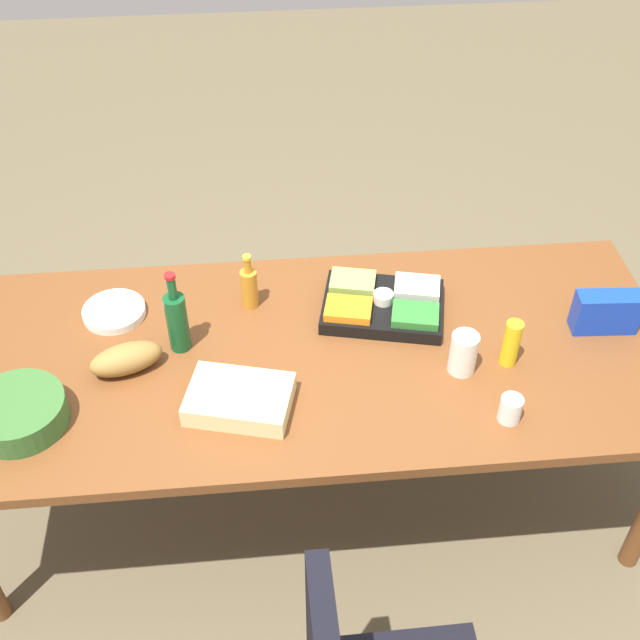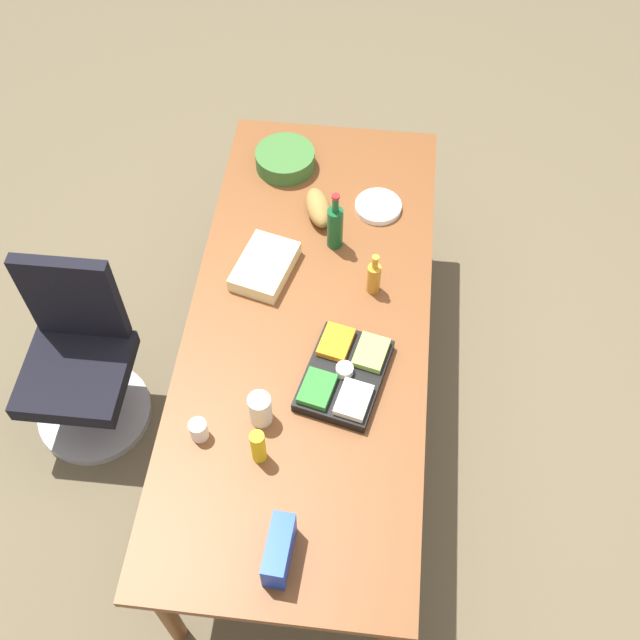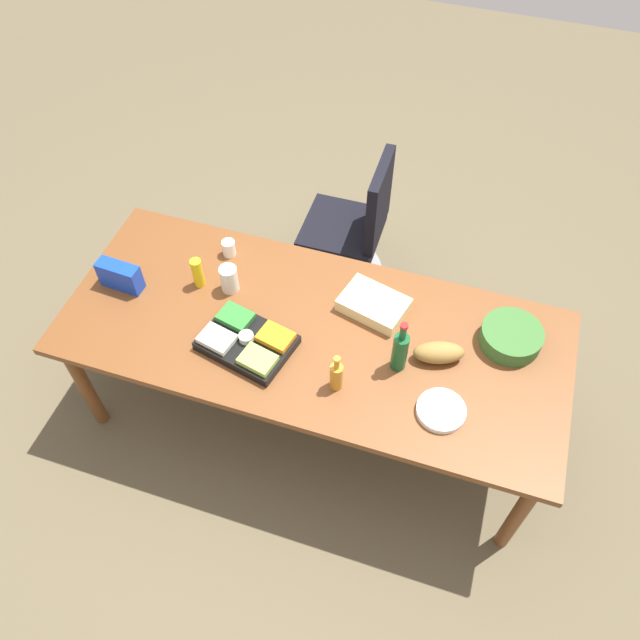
{
  "view_description": "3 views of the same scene",
  "coord_description": "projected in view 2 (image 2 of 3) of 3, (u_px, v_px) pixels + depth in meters",
  "views": [
    {
      "loc": [
        -0.15,
        -1.9,
        2.67
      ],
      "look_at": [
        0.03,
        0.07,
        0.86
      ],
      "focal_mm": 44.57,
      "sensor_mm": 36.0,
      "label": 1
    },
    {
      "loc": [
        1.84,
        0.26,
        3.44
      ],
      "look_at": [
        0.04,
        0.06,
        0.84
      ],
      "focal_mm": 42.75,
      "sensor_mm": 36.0,
      "label": 2
    },
    {
      "loc": [
        -0.6,
        1.74,
        3.27
      ],
      "look_at": [
        -0.03,
        -0.01,
        0.86
      ],
      "focal_mm": 35.81,
      "sensor_mm": 36.0,
      "label": 3
    }
  ],
  "objects": [
    {
      "name": "dressing_bottle",
      "position": [
        374.0,
        277.0,
        3.27
      ],
      "size": [
        0.07,
        0.07,
        0.22
      ],
      "color": "#C38024",
      "rests_on": "conference_table"
    },
    {
      "name": "office_chair",
      "position": [
        82.0,
        368.0,
        3.6
      ],
      "size": [
        0.56,
        0.56,
        0.96
      ],
      "color": "gray",
      "rests_on": "ground"
    },
    {
      "name": "chip_bag_blue",
      "position": [
        279.0,
        550.0,
        2.6
      ],
      "size": [
        0.22,
        0.09,
        0.15
      ],
      "primitive_type": "cube",
      "rotation": [
        0.0,
        0.0,
        -0.06
      ],
      "color": "#143CC2",
      "rests_on": "conference_table"
    },
    {
      "name": "wine_bottle",
      "position": [
        335.0,
        226.0,
        3.39
      ],
      "size": [
        0.09,
        0.09,
        0.31
      ],
      "color": "#134E26",
      "rests_on": "conference_table"
    },
    {
      "name": "bread_loaf",
      "position": [
        318.0,
        208.0,
        3.55
      ],
      "size": [
        0.26,
        0.18,
        0.1
      ],
      "primitive_type": "ellipsoid",
      "rotation": [
        0.0,
        0.0,
        0.32
      ],
      "color": "olive",
      "rests_on": "conference_table"
    },
    {
      "name": "ground_plane",
      "position": [
        310.0,
        408.0,
        3.88
      ],
      "size": [
        10.0,
        10.0,
        0.0
      ],
      "primitive_type": "plane",
      "color": "brown"
    },
    {
      "name": "salad_bowl",
      "position": [
        285.0,
        159.0,
        3.74
      ],
      "size": [
        0.32,
        0.32,
        0.09
      ],
      "primitive_type": "cylinder",
      "rotation": [
        0.0,
        0.0,
        -0.1
      ],
      "color": "#35652C",
      "rests_on": "conference_table"
    },
    {
      "name": "paper_plate_stack",
      "position": [
        378.0,
        207.0,
        3.6
      ],
      "size": [
        0.25,
        0.25,
        0.03
      ],
      "primitive_type": "cylinder",
      "rotation": [
        0.0,
        0.0,
        0.17
      ],
      "color": "white",
      "rests_on": "conference_table"
    },
    {
      "name": "sheet_cake",
      "position": [
        265.0,
        266.0,
        3.37
      ],
      "size": [
        0.37,
        0.29,
        0.07
      ],
      "primitive_type": "cube",
      "rotation": [
        0.0,
        0.0,
        -0.26
      ],
      "color": "beige",
      "rests_on": "conference_table"
    },
    {
      "name": "mayo_jar",
      "position": [
        260.0,
        409.0,
        2.92
      ],
      "size": [
        0.1,
        0.1,
        0.15
      ],
      "primitive_type": "cylinder",
      "rotation": [
        0.0,
        0.0,
        -0.15
      ],
      "color": "white",
      "rests_on": "conference_table"
    },
    {
      "name": "mustard_bottle",
      "position": [
        258.0,
        447.0,
        2.81
      ],
      "size": [
        0.06,
        0.06,
        0.17
      ],
      "primitive_type": "cylinder",
      "rotation": [
        0.0,
        0.0,
        -0.13
      ],
      "color": "yellow",
      "rests_on": "conference_table"
    },
    {
      "name": "conference_table",
      "position": [
        308.0,
        329.0,
        3.3
      ],
      "size": [
        2.47,
        1.03,
        0.78
      ],
      "color": "brown",
      "rests_on": "ground"
    },
    {
      "name": "veggie_tray",
      "position": [
        344.0,
        374.0,
        3.05
      ],
      "size": [
        0.48,
        0.39,
        0.09
      ],
      "color": "black",
      "rests_on": "conference_table"
    },
    {
      "name": "paper_cup",
      "position": [
        199.0,
        430.0,
        2.9
      ],
      "size": [
        0.08,
        0.08,
        0.09
      ],
      "primitive_type": "cylinder",
      "rotation": [
        0.0,
        0.0,
        -0.14
      ],
      "color": "white",
      "rests_on": "conference_table"
    }
  ]
}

